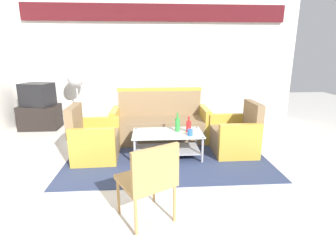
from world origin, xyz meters
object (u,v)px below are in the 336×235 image
object	(u,v)px
armchair_left	(94,141)
couch	(160,124)
wicker_chair	(149,177)
television	(37,94)
cup	(190,132)
armchair_right	(235,136)
tv_stand	(40,117)
bottle_green	(178,124)
coffee_table	(168,141)
pedestal_fan	(76,82)
bottle_red	(189,126)

from	to	relation	value
armchair_left	couch	bearing A→B (deg)	124.95
couch	wicker_chair	world-z (taller)	couch
wicker_chair	television	bearing A→B (deg)	97.11
cup	armchair_right	bearing A→B (deg)	18.91
tv_stand	wicker_chair	world-z (taller)	wicker_chair
bottle_green	tv_stand	bearing A→B (deg)	149.36
coffee_table	television	distance (m)	3.23
bottle_green	wicker_chair	xyz separation A→B (m)	(-0.45, -1.66, -0.03)
wicker_chair	couch	bearing A→B (deg)	56.83
couch	pedestal_fan	world-z (taller)	pedestal_fan
armchair_right	cup	bearing A→B (deg)	109.03
couch	tv_stand	world-z (taller)	couch
couch	television	world-z (taller)	television
cup	television	world-z (taller)	television
tv_stand	wicker_chair	distance (m)	4.12
armchair_right	wicker_chair	bearing A→B (deg)	140.45
tv_stand	couch	bearing A→B (deg)	-19.46
coffee_table	wicker_chair	bearing A→B (deg)	-100.02
coffee_table	bottle_green	size ratio (longest dim) A/B	3.59
bottle_red	cup	distance (m)	0.18
armchair_right	television	world-z (taller)	television
couch	pedestal_fan	xyz separation A→B (m)	(-1.77, 0.97, 0.70)
coffee_table	armchair_left	bearing A→B (deg)	178.33
bottle_green	tv_stand	size ratio (longest dim) A/B	0.38
armchair_right	coffee_table	distance (m)	1.14
tv_stand	pedestal_fan	distance (m)	1.11
armchair_right	tv_stand	distance (m)	4.15
tv_stand	pedestal_fan	world-z (taller)	pedestal_fan
armchair_left	pedestal_fan	xyz separation A→B (m)	(-0.70, 1.76, 0.73)
couch	television	bearing A→B (deg)	-19.49
armchair_left	cup	size ratio (longest dim) A/B	8.50
coffee_table	cup	bearing A→B (deg)	-26.16
couch	bottle_red	size ratio (longest dim) A/B	7.14
couch	coffee_table	size ratio (longest dim) A/B	1.64
bottle_green	cup	world-z (taller)	bottle_green
tv_stand	pedestal_fan	xyz separation A→B (m)	(0.82, 0.05, 0.75)
cup	tv_stand	xyz separation A→B (m)	(-3.00, 1.91, -0.20)
television	bottle_green	bearing A→B (deg)	163.68
cup	wicker_chair	distance (m)	1.56
armchair_left	pedestal_fan	size ratio (longest dim) A/B	0.67
armchair_right	bottle_red	bearing A→B (deg)	97.03
cup	television	xyz separation A→B (m)	(-3.00, 1.91, 0.30)
armchair_left	cup	distance (m)	1.51
bottle_green	wicker_chair	bearing A→B (deg)	-104.98
cup	couch	bearing A→B (deg)	112.55
television	wicker_chair	size ratio (longest dim) A/B	0.82
couch	bottle_green	xyz separation A→B (m)	(0.24, -0.76, 0.21)
cup	tv_stand	distance (m)	3.56
couch	wicker_chair	size ratio (longest dim) A/B	2.14
coffee_table	television	xyz separation A→B (m)	(-2.67, 1.75, 0.49)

